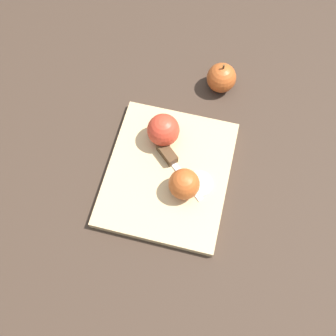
{
  "coord_description": "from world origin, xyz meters",
  "views": [
    {
      "loc": [
        0.33,
        0.14,
        0.83
      ],
      "look_at": [
        0.0,
        0.0,
        0.04
      ],
      "focal_mm": 42.0,
      "sensor_mm": 36.0,
      "label": 1
    }
  ],
  "objects_px": {
    "apple_half_left": "(163,130)",
    "apple_whole": "(221,78)",
    "knife": "(169,156)",
    "apple_half_right": "(184,184)"
  },
  "relations": [
    {
      "from": "apple_half_left",
      "to": "apple_whole",
      "type": "xyz_separation_m",
      "value": [
        -0.2,
        0.07,
        -0.02
      ]
    },
    {
      "from": "apple_whole",
      "to": "knife",
      "type": "bearing_deg",
      "value": -8.04
    },
    {
      "from": "knife",
      "to": "apple_half_right",
      "type": "bearing_deg",
      "value": -11.89
    },
    {
      "from": "apple_half_left",
      "to": "apple_whole",
      "type": "height_order",
      "value": "apple_half_left"
    },
    {
      "from": "apple_half_left",
      "to": "knife",
      "type": "xyz_separation_m",
      "value": [
        0.04,
        0.03,
        -0.03
      ]
    },
    {
      "from": "apple_half_right",
      "to": "knife",
      "type": "distance_m",
      "value": 0.09
    },
    {
      "from": "apple_half_left",
      "to": "apple_half_right",
      "type": "distance_m",
      "value": 0.14
    },
    {
      "from": "apple_half_right",
      "to": "knife",
      "type": "relative_size",
      "value": 0.47
    },
    {
      "from": "knife",
      "to": "apple_whole",
      "type": "height_order",
      "value": "apple_whole"
    },
    {
      "from": "apple_half_left",
      "to": "apple_whole",
      "type": "distance_m",
      "value": 0.22
    }
  ]
}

